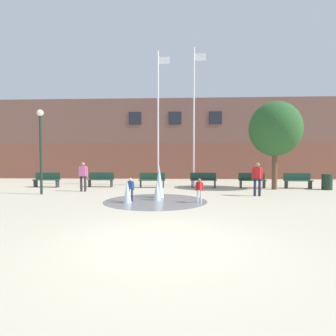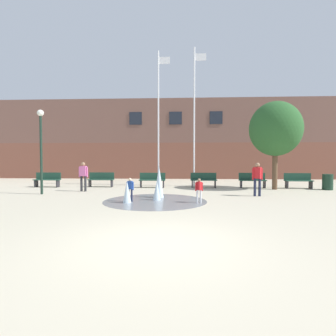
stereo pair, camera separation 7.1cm
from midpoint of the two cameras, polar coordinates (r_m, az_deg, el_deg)
ground_plane at (r=5.78m, az=-2.00°, el=-15.95°), size 100.00×100.00×0.00m
library_building at (r=25.98m, az=1.87°, el=5.92°), size 36.00×6.05×7.06m
splash_fountain at (r=11.45m, az=-3.13°, el=-4.54°), size 4.34×4.34×1.48m
park_bench_far_left at (r=18.07m, az=-24.65°, el=-2.27°), size 1.60×0.44×0.91m
park_bench_under_left_flagpole at (r=17.04m, az=-14.23°, el=-2.39°), size 1.60×0.44×0.91m
park_bench_center at (r=16.20m, az=-3.31°, el=-2.57°), size 1.60×0.44×0.91m
park_bench_under_right_flagpole at (r=16.32m, az=7.88°, el=-2.55°), size 1.60×0.44×0.91m
park_bench_near_trashcan at (r=16.80m, az=18.02°, el=-2.50°), size 1.60×0.44×0.91m
park_bench_far_right at (r=17.55m, az=26.59°, el=-2.42°), size 1.60×0.44×0.91m
child_in_fountain at (r=10.96m, az=-8.07°, el=-4.28°), size 0.31×0.16×0.99m
adult_watching at (r=14.94m, az=-17.83°, el=-1.31°), size 0.50×0.22×1.59m
child_with_pink_shirt at (r=10.65m, az=6.96°, el=-4.46°), size 0.31×0.24×0.99m
teen_by_trashcan at (r=13.13m, az=19.03°, el=-1.77°), size 0.50×0.37×1.59m
flagpole_left at (r=17.33m, az=-1.89°, el=11.46°), size 0.80×0.10×8.72m
flagpole_right at (r=17.30m, az=5.94°, el=11.75°), size 0.80×0.10×8.90m
lamp_post_left_lane at (r=14.55m, az=-25.81°, el=5.55°), size 0.32×0.32×4.21m
trash_can at (r=17.55m, az=31.51°, el=-2.61°), size 0.56×0.56×0.90m
street_tree_near_building at (r=16.45m, az=22.47°, el=7.85°), size 2.95×2.95×5.07m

